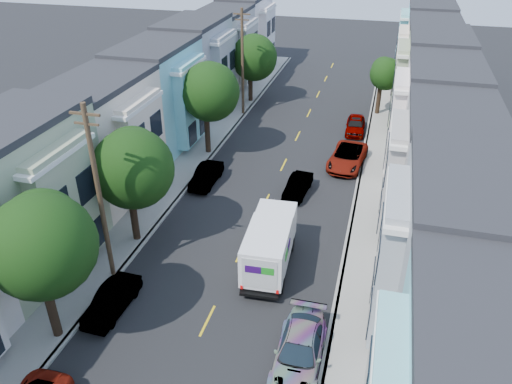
{
  "coord_description": "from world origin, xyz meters",
  "views": [
    {
      "loc": [
        7.11,
        -17.17,
        17.96
      ],
      "look_at": [
        -0.02,
        9.48,
        2.2
      ],
      "focal_mm": 35.0,
      "sensor_mm": 36.0,
      "label": 1
    }
  ],
  "objects_px": {
    "tree_b": "(40,246)",
    "tree_e": "(253,58)",
    "tree_far_r": "(385,74)",
    "parked_right_b": "(299,351)",
    "parked_right_c": "(347,157)",
    "tree_c": "(132,169)",
    "utility_pole_near": "(99,196)",
    "fedex_truck": "(270,244)",
    "parked_left_d": "(206,176)",
    "utility_pole_far": "(243,63)",
    "tree_d": "(209,92)",
    "lead_sedan": "(298,186)",
    "parked_right_d": "(355,125)",
    "parked_left_c": "(112,301)"
  },
  "relations": [
    {
      "from": "parked_right_d",
      "to": "parked_left_d",
      "type": "bearing_deg",
      "value": -129.58
    },
    {
      "from": "tree_c",
      "to": "lead_sedan",
      "type": "height_order",
      "value": "tree_c"
    },
    {
      "from": "tree_b",
      "to": "lead_sedan",
      "type": "bearing_deg",
      "value": 63.42
    },
    {
      "from": "tree_b",
      "to": "parked_right_b",
      "type": "distance_m",
      "value": 12.19
    },
    {
      "from": "parked_left_d",
      "to": "parked_right_b",
      "type": "height_order",
      "value": "parked_right_b"
    },
    {
      "from": "tree_d",
      "to": "utility_pole_near",
      "type": "height_order",
      "value": "utility_pole_near"
    },
    {
      "from": "tree_e",
      "to": "parked_right_b",
      "type": "bearing_deg",
      "value": -71.4
    },
    {
      "from": "parked_left_c",
      "to": "tree_d",
      "type": "bearing_deg",
      "value": 95.81
    },
    {
      "from": "tree_b",
      "to": "tree_e",
      "type": "bearing_deg",
      "value": 90.0
    },
    {
      "from": "tree_d",
      "to": "lead_sedan",
      "type": "distance_m",
      "value": 10.67
    },
    {
      "from": "tree_e",
      "to": "parked_right_d",
      "type": "bearing_deg",
      "value": -26.75
    },
    {
      "from": "tree_b",
      "to": "tree_e",
      "type": "height_order",
      "value": "tree_b"
    },
    {
      "from": "tree_e",
      "to": "tree_c",
      "type": "bearing_deg",
      "value": -90.0
    },
    {
      "from": "fedex_truck",
      "to": "tree_d",
      "type": "bearing_deg",
      "value": 118.06
    },
    {
      "from": "parked_left_c",
      "to": "parked_left_d",
      "type": "relative_size",
      "value": 0.96
    },
    {
      "from": "utility_pole_near",
      "to": "parked_right_d",
      "type": "height_order",
      "value": "utility_pole_near"
    },
    {
      "from": "tree_c",
      "to": "utility_pole_near",
      "type": "height_order",
      "value": "utility_pole_near"
    },
    {
      "from": "utility_pole_far",
      "to": "parked_right_c",
      "type": "bearing_deg",
      "value": -38.26
    },
    {
      "from": "utility_pole_far",
      "to": "parked_right_d",
      "type": "distance_m",
      "value": 12.18
    },
    {
      "from": "tree_d",
      "to": "lead_sedan",
      "type": "bearing_deg",
      "value": -30.46
    },
    {
      "from": "tree_c",
      "to": "parked_left_c",
      "type": "height_order",
      "value": "tree_c"
    },
    {
      "from": "tree_e",
      "to": "tree_far_r",
      "type": "xyz_separation_m",
      "value": [
        13.2,
        -0.4,
        -0.6
      ]
    },
    {
      "from": "parked_right_b",
      "to": "parked_right_d",
      "type": "relative_size",
      "value": 1.14
    },
    {
      "from": "fedex_truck",
      "to": "utility_pole_near",
      "type": "bearing_deg",
      "value": -163.22
    },
    {
      "from": "tree_c",
      "to": "utility_pole_far",
      "type": "distance_m",
      "value": 22.5
    },
    {
      "from": "tree_c",
      "to": "parked_left_d",
      "type": "bearing_deg",
      "value": 80.03
    },
    {
      "from": "utility_pole_near",
      "to": "parked_right_b",
      "type": "distance_m",
      "value": 12.51
    },
    {
      "from": "utility_pole_near",
      "to": "utility_pole_far",
      "type": "height_order",
      "value": "same"
    },
    {
      "from": "parked_left_d",
      "to": "parked_left_c",
      "type": "bearing_deg",
      "value": -89.69
    },
    {
      "from": "fedex_truck",
      "to": "parked_left_d",
      "type": "xyz_separation_m",
      "value": [
        -6.86,
        8.44,
        -0.92
      ]
    },
    {
      "from": "tree_d",
      "to": "utility_pole_far",
      "type": "distance_m",
      "value": 9.43
    },
    {
      "from": "tree_e",
      "to": "fedex_truck",
      "type": "relative_size",
      "value": 1.18
    },
    {
      "from": "parked_right_c",
      "to": "tree_e",
      "type": "bearing_deg",
      "value": 137.25
    },
    {
      "from": "tree_d",
      "to": "parked_left_d",
      "type": "height_order",
      "value": "tree_d"
    },
    {
      "from": "parked_left_c",
      "to": "parked_right_b",
      "type": "relative_size",
      "value": 0.78
    },
    {
      "from": "utility_pole_far",
      "to": "fedex_truck",
      "type": "relative_size",
      "value": 1.68
    },
    {
      "from": "utility_pole_near",
      "to": "parked_right_b",
      "type": "xyz_separation_m",
      "value": [
        11.2,
        -3.43,
        -4.4
      ]
    },
    {
      "from": "tree_far_r",
      "to": "parked_left_c",
      "type": "relative_size",
      "value": 1.46
    },
    {
      "from": "lead_sedan",
      "to": "parked_right_b",
      "type": "relative_size",
      "value": 0.76
    },
    {
      "from": "parked_left_c",
      "to": "tree_b",
      "type": "bearing_deg",
      "value": -120.29
    },
    {
      "from": "parked_right_c",
      "to": "parked_right_d",
      "type": "xyz_separation_m",
      "value": [
        0.0,
        7.03,
        -0.05
      ]
    },
    {
      "from": "tree_far_r",
      "to": "parked_right_b",
      "type": "height_order",
      "value": "tree_far_r"
    },
    {
      "from": "utility_pole_near",
      "to": "parked_right_d",
      "type": "xyz_separation_m",
      "value": [
        11.2,
        24.2,
        -4.44
      ]
    },
    {
      "from": "tree_far_r",
      "to": "parked_right_c",
      "type": "distance_m",
      "value": 12.87
    },
    {
      "from": "tree_d",
      "to": "parked_right_d",
      "type": "relative_size",
      "value": 1.76
    },
    {
      "from": "parked_right_b",
      "to": "utility_pole_far",
      "type": "bearing_deg",
      "value": 110.25
    },
    {
      "from": "utility_pole_far",
      "to": "parked_left_d",
      "type": "xyz_separation_m",
      "value": [
        1.4,
        -14.53,
        -4.48
      ]
    },
    {
      "from": "tree_far_r",
      "to": "parked_right_c",
      "type": "height_order",
      "value": "tree_far_r"
    },
    {
      "from": "utility_pole_far",
      "to": "parked_left_c",
      "type": "height_order",
      "value": "utility_pole_far"
    },
    {
      "from": "tree_far_r",
      "to": "parked_left_d",
      "type": "distance_m",
      "value": 21.77
    }
  ]
}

